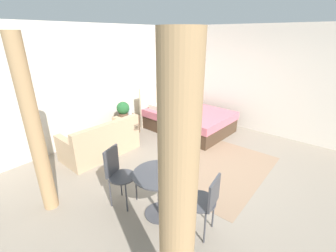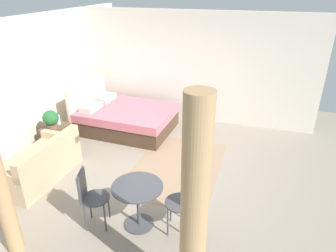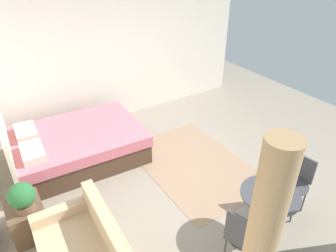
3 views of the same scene
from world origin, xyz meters
TOP-DOWN VIEW (x-y plane):
  - ground_plane at (0.00, 0.00)m, footprint 8.29×8.94m
  - wall_right at (2.64, 0.00)m, footprint 0.12×5.94m
  - area_rug at (0.22, -0.27)m, footprint 2.35×1.62m
  - bed at (1.48, 1.42)m, footprint 1.67×2.25m
  - nightstand at (0.22, 2.47)m, footprint 0.54×0.44m
  - potted_plant at (0.12, 2.45)m, footprint 0.32×0.32m
  - vase at (0.34, 2.46)m, footprint 0.11×0.11m
  - balcony_table at (-1.46, -0.15)m, footprint 0.74×0.74m
  - cafe_chair_near_window at (-1.35, -0.84)m, footprint 0.50×0.50m
  - cafe_chair_near_couch at (-1.66, 0.51)m, footprint 0.50×0.50m

SIDE VIEW (x-z plane):
  - ground_plane at x=0.00m, z-range -0.02..0.00m
  - area_rug at x=0.22m, z-range 0.00..0.01m
  - nightstand at x=0.22m, z-range 0.00..0.49m
  - bed at x=1.48m, z-range -0.25..0.86m
  - balcony_table at x=-1.46m, z-range 0.14..0.84m
  - cafe_chair_near_window at x=-1.35m, z-range 0.11..0.98m
  - cafe_chair_near_couch at x=-1.66m, z-range 0.10..1.03m
  - vase at x=0.34m, z-range 0.49..0.69m
  - potted_plant at x=0.12m, z-range 0.51..0.91m
  - wall_right at x=2.64m, z-range 0.00..2.71m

